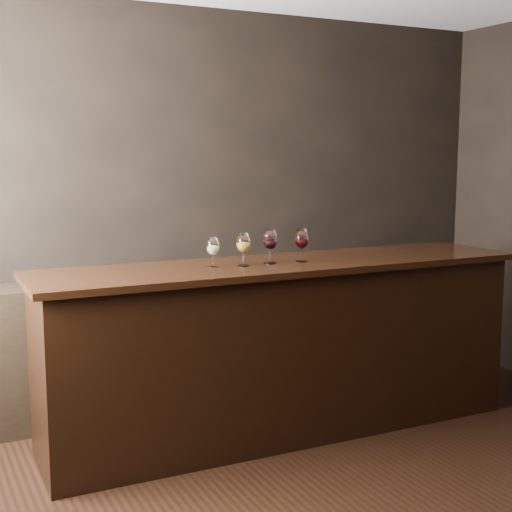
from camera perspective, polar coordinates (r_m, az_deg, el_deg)
name	(u,v)px	position (r m, az deg, el deg)	size (l,w,h in m)	color
room_shell	(321,146)	(3.20, 5.19, 8.73)	(5.02, 4.52, 2.81)	black
bar_counter	(283,350)	(4.57, 2.18, -7.56)	(3.03, 0.66, 1.06)	black
bar_top	(284,265)	(4.45, 2.22, -0.73)	(3.14, 0.73, 0.04)	black
back_bar_shelf	(107,348)	(4.97, -11.86, -7.22)	(2.59, 0.40, 0.93)	black
glass_white	(213,247)	(4.24, -3.48, 0.71)	(0.08, 0.08, 0.18)	white
glass_amber	(243,244)	(4.27, -1.02, 0.98)	(0.08, 0.08, 0.20)	white
glass_red_a	(270,240)	(4.38, 1.14, 1.27)	(0.09, 0.09, 0.21)	white
glass_red_b	(302,240)	(4.45, 3.67, 1.33)	(0.09, 0.09, 0.21)	white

